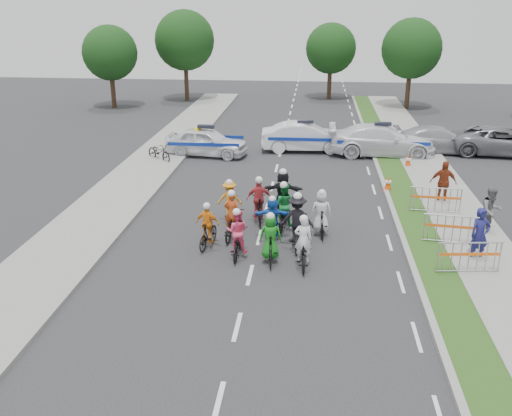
# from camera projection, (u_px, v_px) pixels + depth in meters

# --- Properties ---
(ground) EXTENTS (90.00, 90.00, 0.00)m
(ground) POSITION_uv_depth(u_px,v_px,m) (250.00, 275.00, 17.71)
(ground) COLOR #28282B
(ground) RESTS_ON ground
(curb_right) EXTENTS (0.20, 60.00, 0.12)m
(curb_right) POSITION_uv_depth(u_px,v_px,m) (397.00, 221.00, 21.86)
(curb_right) COLOR gray
(curb_right) RESTS_ON ground
(grass_strip) EXTENTS (1.20, 60.00, 0.11)m
(grass_strip) POSITION_uv_depth(u_px,v_px,m) (415.00, 222.00, 21.80)
(grass_strip) COLOR #264A17
(grass_strip) RESTS_ON ground
(sidewalk_right) EXTENTS (2.40, 60.00, 0.13)m
(sidewalk_right) POSITION_uv_depth(u_px,v_px,m) (464.00, 223.00, 21.62)
(sidewalk_right) COLOR gray
(sidewalk_right) RESTS_ON ground
(sidewalk_left) EXTENTS (3.00, 60.00, 0.13)m
(sidewalk_left) POSITION_uv_depth(u_px,v_px,m) (104.00, 210.00, 22.98)
(sidewalk_left) COLOR gray
(sidewalk_left) RESTS_ON ground
(rider_0) EXTENTS (0.71, 1.79, 1.79)m
(rider_0) POSITION_uv_depth(u_px,v_px,m) (303.00, 249.00, 18.10)
(rider_0) COLOR black
(rider_0) RESTS_ON ground
(rider_1) EXTENTS (0.77, 1.70, 1.75)m
(rider_1) POSITION_uv_depth(u_px,v_px,m) (270.00, 243.00, 18.36)
(rider_1) COLOR black
(rider_1) RESTS_ON ground
(rider_2) EXTENTS (0.72, 1.70, 1.73)m
(rider_2) POSITION_uv_depth(u_px,v_px,m) (237.00, 238.00, 18.79)
(rider_2) COLOR black
(rider_2) RESTS_ON ground
(rider_3) EXTENTS (0.89, 1.63, 1.66)m
(rider_3) POSITION_uv_depth(u_px,v_px,m) (208.00, 230.00, 19.50)
(rider_3) COLOR black
(rider_3) RESTS_ON ground
(rider_4) EXTENTS (1.12, 1.98, 2.01)m
(rider_4) POSITION_uv_depth(u_px,v_px,m) (297.00, 226.00, 19.50)
(rider_4) COLOR black
(rider_4) RESTS_ON ground
(rider_5) EXTENTS (1.36, 1.62, 1.67)m
(rider_5) POSITION_uv_depth(u_px,v_px,m) (272.00, 221.00, 20.10)
(rider_5) COLOR black
(rider_5) RESTS_ON ground
(rider_6) EXTENTS (0.85, 1.86, 1.83)m
(rider_6) POSITION_uv_depth(u_px,v_px,m) (232.00, 222.00, 20.29)
(rider_6) COLOR black
(rider_6) RESTS_ON ground
(rider_7) EXTENTS (0.79, 1.72, 1.77)m
(rider_7) POSITION_uv_depth(u_px,v_px,m) (321.00, 217.00, 20.49)
(rider_7) COLOR black
(rider_7) RESTS_ON ground
(rider_8) EXTENTS (0.83, 1.89, 1.88)m
(rider_8) POSITION_uv_depth(u_px,v_px,m) (283.00, 211.00, 21.03)
(rider_8) COLOR black
(rider_8) RESTS_ON ground
(rider_9) EXTENTS (0.99, 1.84, 1.88)m
(rider_9) POSITION_uv_depth(u_px,v_px,m) (259.00, 205.00, 21.62)
(rider_9) COLOR black
(rider_9) RESTS_ON ground
(rider_10) EXTENTS (0.97, 1.70, 1.70)m
(rider_10) POSITION_uv_depth(u_px,v_px,m) (230.00, 205.00, 21.82)
(rider_10) COLOR black
(rider_10) RESTS_ON ground
(rider_11) EXTENTS (1.57, 1.88, 1.97)m
(rider_11) POSITION_uv_depth(u_px,v_px,m) (283.00, 196.00, 22.29)
(rider_11) COLOR black
(rider_11) RESTS_ON ground
(police_car_0) EXTENTS (4.69, 2.43, 1.53)m
(police_car_0) POSITION_uv_depth(u_px,v_px,m) (206.00, 142.00, 31.03)
(police_car_0) COLOR white
(police_car_0) RESTS_ON ground
(police_car_1) EXTENTS (4.96, 2.02, 1.60)m
(police_car_1) POSITION_uv_depth(u_px,v_px,m) (305.00, 137.00, 31.94)
(police_car_1) COLOR white
(police_car_1) RESTS_ON ground
(police_car_2) EXTENTS (5.77, 2.37, 1.67)m
(police_car_2) POSITION_uv_depth(u_px,v_px,m) (382.00, 140.00, 31.03)
(police_car_2) COLOR white
(police_car_2) RESTS_ON ground
(civilian_sedan) EXTENTS (4.92, 2.01, 1.43)m
(civilian_sedan) POSITION_uv_depth(u_px,v_px,m) (439.00, 140.00, 31.70)
(civilian_sedan) COLOR #A1A0A5
(civilian_sedan) RESTS_ON ground
(civilian_suv) EXTENTS (5.78, 3.16, 1.53)m
(civilian_suv) POSITION_uv_depth(u_px,v_px,m) (503.00, 141.00, 31.17)
(civilian_suv) COLOR slate
(civilian_suv) RESTS_ON ground
(spectator_0) EXTENTS (0.75, 0.58, 1.82)m
(spectator_0) POSITION_uv_depth(u_px,v_px,m) (480.00, 235.00, 18.38)
(spectator_0) COLOR navy
(spectator_0) RESTS_ON ground
(spectator_1) EXTENTS (1.05, 0.94, 1.79)m
(spectator_1) POSITION_uv_depth(u_px,v_px,m) (491.00, 211.00, 20.52)
(spectator_1) COLOR slate
(spectator_1) RESTS_ON ground
(spectator_2) EXTENTS (1.10, 0.50, 1.84)m
(spectator_2) POSITION_uv_depth(u_px,v_px,m) (443.00, 183.00, 23.61)
(spectator_2) COLOR maroon
(spectator_2) RESTS_ON ground
(marshal_hiviz) EXTENTS (1.05, 0.65, 1.56)m
(marshal_hiviz) POSITION_uv_depth(u_px,v_px,m) (198.00, 141.00, 31.15)
(marshal_hiviz) COLOR yellow
(marshal_hiviz) RESTS_ON ground
(barrier_0) EXTENTS (2.04, 0.73, 1.12)m
(barrier_0) POSITION_uv_depth(u_px,v_px,m) (469.00, 259.00, 17.50)
(barrier_0) COLOR #A5A8AD
(barrier_0) RESTS_ON ground
(barrier_1) EXTENTS (2.05, 0.74, 1.12)m
(barrier_1) POSITION_uv_depth(u_px,v_px,m) (453.00, 231.00, 19.63)
(barrier_1) COLOR #A5A8AD
(barrier_1) RESTS_ON ground
(barrier_2) EXTENTS (2.03, 0.64, 1.12)m
(barrier_2) POSITION_uv_depth(u_px,v_px,m) (435.00, 201.00, 22.51)
(barrier_2) COLOR #A5A8AD
(barrier_2) RESTS_ON ground
(cone_0) EXTENTS (0.40, 0.40, 0.70)m
(cone_0) POSITION_uv_depth(u_px,v_px,m) (388.00, 184.00, 25.32)
(cone_0) COLOR #F24C0C
(cone_0) RESTS_ON ground
(cone_1) EXTENTS (0.40, 0.40, 0.70)m
(cone_1) POSITION_uv_depth(u_px,v_px,m) (408.00, 161.00, 28.88)
(cone_1) COLOR #F24C0C
(cone_1) RESTS_ON ground
(parked_bike) EXTENTS (1.86, 1.70, 0.98)m
(parked_bike) POSITION_uv_depth(u_px,v_px,m) (159.00, 152.00, 30.05)
(parked_bike) COLOR black
(parked_bike) RESTS_ON ground
(tree_0) EXTENTS (4.20, 4.20, 6.30)m
(tree_0) POSITION_uv_depth(u_px,v_px,m) (110.00, 53.00, 43.76)
(tree_0) COLOR #382619
(tree_0) RESTS_ON ground
(tree_1) EXTENTS (4.55, 4.55, 6.82)m
(tree_1) POSITION_uv_depth(u_px,v_px,m) (412.00, 49.00, 43.30)
(tree_1) COLOR #382619
(tree_1) RESTS_ON ground
(tree_3) EXTENTS (4.90, 4.90, 7.35)m
(tree_3) POSITION_uv_depth(u_px,v_px,m) (185.00, 40.00, 46.78)
(tree_3) COLOR #382619
(tree_3) RESTS_ON ground
(tree_4) EXTENTS (4.20, 4.20, 6.30)m
(tree_4) POSITION_uv_depth(u_px,v_px,m) (331.00, 49.00, 47.73)
(tree_4) COLOR #382619
(tree_4) RESTS_ON ground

